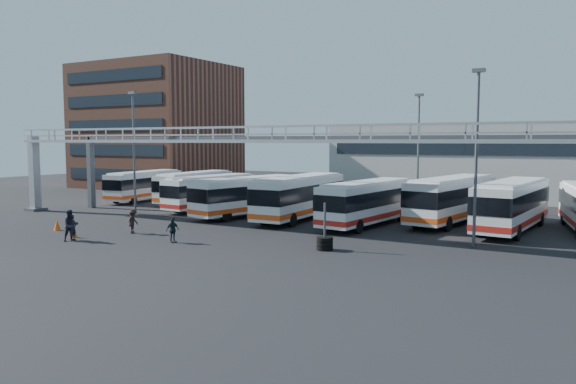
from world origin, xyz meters
The scene contains 22 objects.
ground centered at (0.00, 0.00, 0.00)m, with size 140.00×140.00×0.00m, color black.
gantry centered at (0.00, 5.87, 5.51)m, with size 51.40×5.15×7.10m.
apartment_building centered at (-34.00, 30.00, 8.00)m, with size 18.00×15.00×16.00m, color brown.
warehouse centered at (12.00, 38.00, 4.00)m, with size 42.00×14.00×8.00m, color #9E9E99.
light_pole_left centered at (-16.00, 8.00, 5.73)m, with size 0.70×0.35×10.21m.
light_pole_mid centered at (12.00, 7.00, 5.73)m, with size 0.70×0.35×10.21m.
light_pole_back centered at (4.00, 22.00, 5.73)m, with size 0.70×0.35×10.21m.
bus_0 centered at (-22.63, 15.89, 1.68)m, with size 3.56×10.21×3.03m.
bus_1 centered at (-16.68, 16.69, 1.70)m, with size 2.93×10.26×3.08m.
bus_2 centered at (-12.08, 13.30, 1.69)m, with size 3.11×10.21×3.06m.
bus_3 centered at (-6.73, 11.25, 1.77)m, with size 4.46×10.83×3.21m.
bus_4 centered at (-2.09, 11.63, 1.90)m, with size 3.07×11.42×3.44m.
bus_5 centered at (3.65, 11.32, 1.80)m, with size 3.50×10.89×3.25m.
bus_6 centered at (8.62, 15.55, 1.91)m, with size 4.20×11.64×3.46m.
bus_7 centered at (13.03, 13.95, 1.90)m, with size 3.51×11.50×3.44m.
pedestrian_a centered at (-9.84, -3.33, 0.81)m, with size 0.59×0.39×1.61m, color black.
pedestrian_b centered at (-9.77, -3.54, 0.96)m, with size 0.94×0.73×1.93m, color #221F2B.
pedestrian_c centered at (-8.56, 0.42, 0.81)m, with size 1.05×0.60×1.63m, color black.
pedestrian_d centered at (-3.99, -0.84, 0.77)m, with size 0.90×0.37×1.54m, color #17252B.
cone_left centered at (-10.60, -2.65, 0.33)m, with size 0.42×0.42×0.67m, color #EB560D.
cone_right centered at (-14.02, -1.27, 0.37)m, with size 0.46×0.46×0.74m, color #EB560D.
tire_stack centered at (4.96, 1.71, 0.45)m, with size 0.94×0.94×2.67m.
Camera 1 is at (18.79, -26.27, 6.13)m, focal length 35.00 mm.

